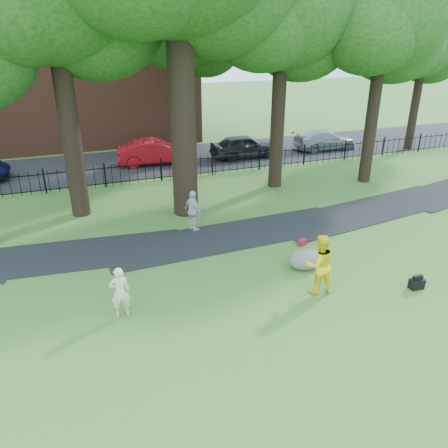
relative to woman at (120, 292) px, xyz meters
name	(u,v)px	position (x,y,z in m)	size (l,w,h in m)	color
ground	(247,289)	(3.94, 0.00, -0.79)	(120.00, 120.00, 0.00)	#427127
footpath	(231,236)	(4.94, 3.90, -0.79)	(36.00, 2.60, 0.03)	black
street	(147,162)	(3.94, 16.00, -0.79)	(80.00, 7.00, 0.02)	black
iron_fence	(161,170)	(3.94, 12.00, -0.19)	(44.00, 0.04, 1.20)	black
brick_building	(63,56)	(-0.06, 24.00, 5.21)	(18.00, 8.00, 12.00)	brown
tree_row	(182,17)	(4.46, 8.40, 7.37)	(26.82, 7.96, 12.42)	black
woman	(120,292)	(0.00, 0.00, 0.00)	(0.57, 0.38, 1.57)	beige
man	(319,264)	(5.98, -0.90, 0.20)	(0.96, 0.75, 1.97)	yellow
pedestrian	(193,211)	(3.67, 4.95, 0.09)	(1.02, 0.42, 1.74)	silver
boulder	(306,258)	(6.45, 0.63, -0.43)	(1.21, 0.91, 0.71)	#605B50
backpack	(417,284)	(9.08, -1.85, -0.62)	(0.45, 0.28, 0.34)	black
red_bag	(302,242)	(7.21, 2.19, -0.67)	(0.34, 0.21, 0.23)	maroon
red_sedan	(155,152)	(4.37, 15.42, -0.02)	(1.61, 4.63, 1.53)	#AC0D17
grey_car	(244,146)	(10.15, 14.86, -0.03)	(1.78, 4.43, 1.51)	black
silver_car	(325,140)	(16.28, 14.92, -0.13)	(1.84, 4.53, 1.31)	gray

